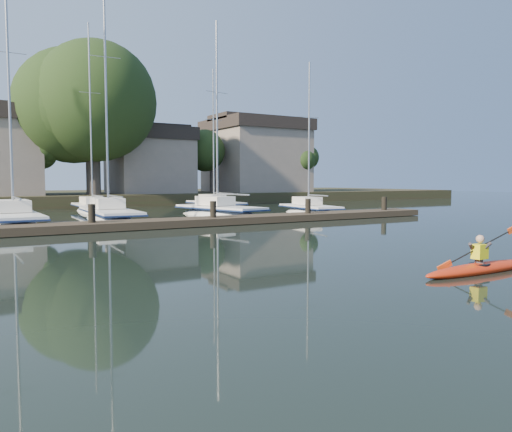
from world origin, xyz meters
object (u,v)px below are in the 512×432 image
sailboat_3 (220,219)px  sailboat_7 (215,211)px  kayak (482,266)px  sailboat_1 (14,230)px  sailboat_6 (94,215)px  dock (157,223)px  sailboat_4 (310,217)px  sailboat_2 (110,224)px

sailboat_3 → sailboat_7: bearing=54.7°
kayak → sailboat_1: 21.53m
sailboat_1 → sailboat_7: (15.02, 7.87, 0.02)m
sailboat_6 → sailboat_7: (9.21, -0.61, -0.01)m
dock → sailboat_3: size_ratio=2.54×
dock → kayak: bearing=-79.2°
sailboat_3 → sailboat_4: 6.22m
dock → sailboat_4: bearing=17.8°
sailboat_2 → sailboat_7: 12.38m
sailboat_4 → sailboat_7: sailboat_7 is taller
sailboat_1 → sailboat_3: size_ratio=1.10×
dock → sailboat_4: (12.08, 3.88, -0.39)m
sailboat_7 → sailboat_3: bearing=-119.2°
dock → sailboat_2: bearing=98.9°
kayak → sailboat_4: bearing=64.8°
dock → sailboat_7: (9.30, 12.42, -0.38)m
dock → sailboat_7: sailboat_7 is taller
kayak → sailboat_1: sailboat_1 is taller
kayak → dock: size_ratio=0.12×
kayak → sailboat_4: (9.19, 19.06, -0.34)m
sailboat_3 → sailboat_1: bearing=172.3°
sailboat_1 → sailboat_3: (11.73, 0.64, 0.00)m
sailboat_2 → kayak: bearing=-76.5°
kayak → sailboat_3: size_ratio=0.31×
sailboat_3 → sailboat_2: bearing=168.1°
kayak → sailboat_2: sailboat_2 is taller
dock → sailboat_7: size_ratio=2.82×
sailboat_2 → sailboat_1: bearing=-168.0°
sailboat_2 → sailboat_7: bearing=38.3°
sailboat_3 → sailboat_7: (3.29, 7.24, 0.02)m
sailboat_1 → sailboat_4: bearing=-2.6°
kayak → sailboat_4: 21.17m
kayak → sailboat_6: sailboat_6 is taller
sailboat_6 → sailboat_1: bearing=-122.7°
sailboat_1 → sailboat_2: sailboat_2 is taller
sailboat_1 → sailboat_7: sailboat_1 is taller
dock → sailboat_2: 5.38m
sailboat_2 → sailboat_3: size_ratio=1.16×
sailboat_4 → kayak: bearing=-108.0°
sailboat_1 → sailboat_3: sailboat_1 is taller
kayak → sailboat_2: (-3.71, 20.49, -0.35)m
sailboat_4 → sailboat_1: bearing=-174.4°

